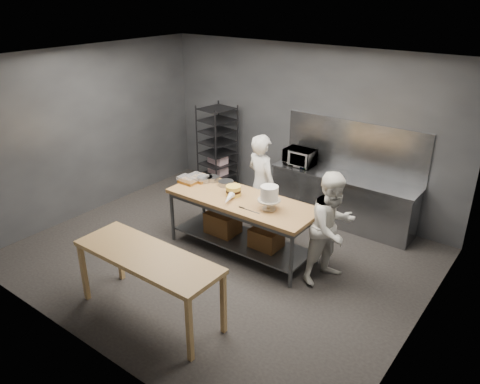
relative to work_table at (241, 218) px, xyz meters
The scene contains 16 objects.
ground 0.68m from the work_table, 115.07° to the right, with size 6.00×6.00×0.00m, color black.
back_wall 2.36m from the work_table, 94.17° to the left, with size 6.00×0.04×3.00m, color #4C4F54.
work_table is the anchor object (origin of this frame).
near_counter 1.99m from the work_table, 89.03° to the right, with size 2.00×0.70×0.90m.
back_counter 2.03m from the work_table, 65.44° to the left, with size 2.60×0.60×0.90m.
splashback_panel 2.43m from the work_table, 68.54° to the left, with size 2.60×0.02×0.90m, color slate.
speed_rack 2.63m from the work_table, 137.56° to the left, with size 0.68×0.72×1.75m.
chef_behind 0.80m from the work_table, 100.20° to the left, with size 0.63×0.42×1.74m, color silver.
chef_right 1.50m from the work_table, ahead, with size 0.80×0.62×1.65m, color white.
microwave 1.90m from the work_table, 91.65° to the left, with size 0.54×0.37×0.30m, color black.
frosted_cake_stand 0.80m from the work_table, ahead, with size 0.34×0.34×0.36m.
layer_cake 0.46m from the work_table, behind, with size 0.23×0.23×0.16m.
cake_pans 0.86m from the work_table, 162.40° to the left, with size 0.66×0.33×0.07m.
piping_bag 0.47m from the work_table, 109.76° to the right, with size 0.12×0.12×0.38m, color silver.
offset_spatula 0.53m from the work_table, 42.81° to the right, with size 0.36×0.02×0.02m.
pastry_clamshells 1.11m from the work_table, behind, with size 0.39×0.39×0.11m.
Camera 1 is at (4.05, -4.88, 3.93)m, focal length 35.00 mm.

